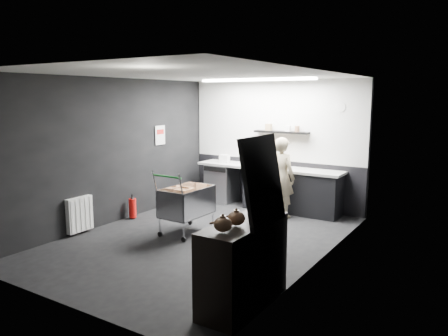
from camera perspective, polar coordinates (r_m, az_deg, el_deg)
The scene contains 22 objects.
floor at distance 7.40m, azimuth -2.90°, elevation -9.24°, with size 5.50×5.50×0.00m, color black.
ceiling at distance 7.02m, azimuth -3.09°, elevation 12.13°, with size 5.50×5.50×0.00m, color silver.
wall_back at distance 9.45m, azimuth 6.70°, elevation 3.16°, with size 5.50×5.50×0.00m, color black.
wall_front at distance 5.13m, azimuth -21.04°, elevation -2.62°, with size 5.50×5.50×0.00m, color black.
wall_left at distance 8.39m, azimuth -14.22°, elevation 2.17°, with size 5.50×5.50×0.00m, color black.
wall_right at distance 6.16m, azimuth 12.37°, elevation -0.28°, with size 5.50×5.50×0.00m, color black.
kitchen_wall_panel at distance 9.39m, azimuth 6.71°, elevation 6.19°, with size 3.95×0.02×1.70m, color silver.
dado_panel at distance 9.56m, azimuth 6.55°, elevation -1.92°, with size 3.95×0.02×1.00m, color black.
floating_shelf at distance 9.22m, azimuth 7.51°, elevation 4.68°, with size 1.20×0.22×0.04m, color black.
wall_clock at distance 8.85m, azimuth 14.98°, elevation 7.69°, with size 0.20×0.20×0.03m, color white.
poster at distance 9.30m, azimuth -8.36°, elevation 4.27°, with size 0.02×0.30×0.40m, color silver.
poster_red_band at distance 9.29m, azimuth -8.35°, elevation 4.70°, with size 0.01×0.22×0.10m, color red.
radiator at distance 7.95m, azimuth -18.34°, elevation -5.76°, with size 0.10×0.50×0.60m, color white.
ceiling_strip at distance 8.60m, azimuth 4.22°, elevation 11.41°, with size 2.40×0.20×0.04m, color white.
prep_counter at distance 9.23m, azimuth 6.46°, elevation -2.59°, with size 3.20×0.61×0.90m.
person at distance 8.61m, azimuth 7.51°, elevation -1.22°, with size 0.58×0.38×1.58m, color beige.
shopping_cart at distance 7.60m, azimuth -4.91°, elevation -4.66°, with size 0.61×0.99×1.10m.
sideboard at distance 5.03m, azimuth 2.87°, elevation -10.96°, with size 0.56×1.30×1.94m.
fire_extinguisher at distance 8.69m, azimuth -11.86°, elevation -5.06°, with size 0.14×0.14×0.46m.
cardboard_box at distance 9.08m, azimuth 6.64°, elevation 0.40°, with size 0.55×0.42×0.11m, color #92754D.
pink_tub at distance 9.32m, azimuth 4.23°, elevation 0.96°, with size 0.20×0.20×0.20m, color white.
white_container at distance 9.67m, azimuth 0.06°, elevation 1.21°, with size 0.20×0.16×0.18m, color white.
Camera 1 is at (4.06, -5.72, 2.36)m, focal length 35.00 mm.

